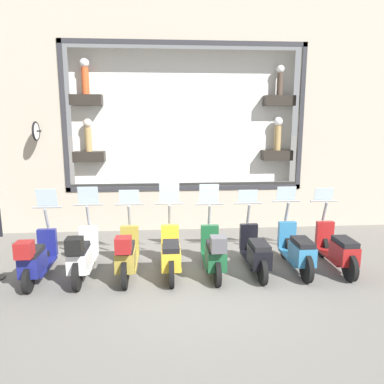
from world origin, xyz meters
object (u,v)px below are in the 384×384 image
at_px(scooter_black_2, 256,252).
at_px(scooter_teal_1, 297,250).
at_px(scooter_yellow_4, 171,253).
at_px(scooter_white_6, 82,255).
at_px(scooter_olive_5, 127,254).
at_px(scooter_green_3, 214,252).
at_px(scooter_navy_7, 36,258).
at_px(scooter_red_0, 338,249).

bearing_deg(scooter_black_2, scooter_teal_1, -89.53).
relative_size(scooter_yellow_4, scooter_white_6, 1.00).
bearing_deg(scooter_olive_5, scooter_white_6, 89.70).
height_order(scooter_teal_1, scooter_black_2, scooter_teal_1).
height_order(scooter_green_3, scooter_olive_5, scooter_green_3).
relative_size(scooter_black_2, scooter_navy_7, 1.00).
bearing_deg(scooter_red_0, scooter_white_6, 90.61).
distance_m(scooter_teal_1, scooter_green_3, 1.69).
bearing_deg(scooter_black_2, scooter_yellow_4, 89.71).
bearing_deg(scooter_red_0, scooter_olive_5, 90.80).
bearing_deg(scooter_black_2, scooter_red_0, -89.87).
bearing_deg(scooter_green_3, scooter_teal_1, -87.72).
height_order(scooter_olive_5, scooter_white_6, scooter_white_6).
xyz_separation_m(scooter_red_0, scooter_teal_1, (0.00, 0.84, 0.01)).
bearing_deg(scooter_white_6, scooter_olive_5, -90.30).
bearing_deg(scooter_red_0, scooter_green_3, 91.45).
xyz_separation_m(scooter_white_6, scooter_navy_7, (-0.01, 0.84, -0.03)).
distance_m(scooter_green_3, scooter_olive_5, 1.69).
distance_m(scooter_teal_1, scooter_navy_7, 5.07).
distance_m(scooter_teal_1, scooter_olive_5, 3.38).
bearing_deg(scooter_yellow_4, scooter_teal_1, -90.03).
bearing_deg(scooter_navy_7, scooter_olive_5, -89.67).
height_order(scooter_teal_1, scooter_yellow_4, scooter_yellow_4).
xyz_separation_m(scooter_yellow_4, scooter_olive_5, (-0.06, 0.84, 0.04)).
height_order(scooter_red_0, scooter_black_2, scooter_red_0).
xyz_separation_m(scooter_yellow_4, scooter_navy_7, (-0.07, 2.53, 0.02)).
xyz_separation_m(scooter_teal_1, scooter_green_3, (-0.07, 1.69, 0.02)).
height_order(scooter_yellow_4, scooter_navy_7, scooter_yellow_4).
distance_m(scooter_black_2, scooter_olive_5, 2.54).
bearing_deg(scooter_white_6, scooter_yellow_4, -88.01).
xyz_separation_m(scooter_black_2, scooter_navy_7, (-0.06, 4.22, 0.04)).
height_order(scooter_black_2, scooter_olive_5, scooter_olive_5).
relative_size(scooter_red_0, scooter_teal_1, 1.00).
relative_size(scooter_teal_1, scooter_green_3, 1.01).
bearing_deg(scooter_green_3, scooter_navy_7, 90.07).
bearing_deg(scooter_navy_7, scooter_teal_1, -89.19).
height_order(scooter_green_3, scooter_yellow_4, scooter_yellow_4).
distance_m(scooter_black_2, scooter_navy_7, 4.22).
xyz_separation_m(scooter_teal_1, scooter_yellow_4, (0.00, 2.53, -0.00)).
relative_size(scooter_black_2, scooter_yellow_4, 0.99).
distance_m(scooter_green_3, scooter_navy_7, 3.38).
bearing_deg(scooter_yellow_4, scooter_black_2, -90.29).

